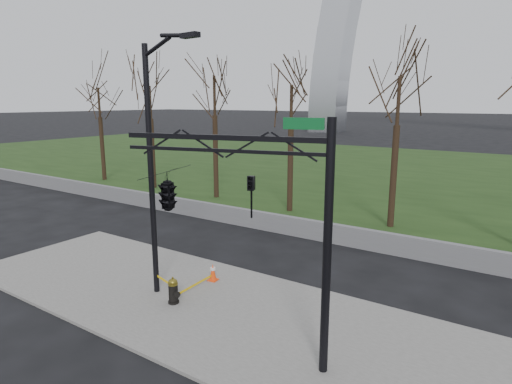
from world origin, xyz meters
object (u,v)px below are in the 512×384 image
Objects in this scene: fire_hydrant at (173,291)px; street_light at (155,155)px; traffic_signal_mast at (195,193)px; traffic_cone at (213,272)px.

fire_hydrant is 4.30m from street_light.
street_light is (-0.87, 0.30, 4.20)m from fire_hydrant.
fire_hydrant is 4.50m from traffic_signal_mast.
street_light is (-0.77, -1.75, 4.29)m from traffic_cone.
fire_hydrant is 0.14× the size of traffic_signal_mast.
street_light reaches higher than fire_hydrant.
street_light is 3.58m from traffic_signal_mast.
traffic_cone is at bearing 106.74° from fire_hydrant.
traffic_signal_mast is (2.26, -1.36, 3.65)m from fire_hydrant.
fire_hydrant is at bearing -13.47° from street_light.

